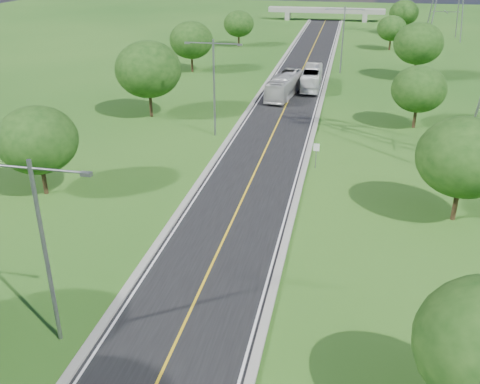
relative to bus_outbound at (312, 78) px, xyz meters
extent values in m
plane|color=#1C4B15|center=(-2.37, -7.25, -1.50)|extent=(260.00, 260.00, 0.00)
cube|color=black|center=(-2.37, -1.25, -1.47)|extent=(8.00, 150.00, 0.06)
cube|color=gray|center=(-6.62, -1.25, -1.39)|extent=(0.50, 150.00, 0.22)
cube|color=gray|center=(1.88, -1.25, -1.39)|extent=(0.50, 150.00, 0.22)
cylinder|color=slate|center=(2.83, -29.25, -0.30)|extent=(0.08, 0.08, 2.40)
cube|color=white|center=(2.83, -29.28, 0.50)|extent=(0.55, 0.04, 0.70)
cube|color=gray|center=(-12.37, 72.75, -0.50)|extent=(1.20, 3.00, 2.00)
cube|color=gray|center=(7.63, 72.75, -0.50)|extent=(1.20, 3.00, 2.00)
cube|color=gray|center=(-2.37, 72.75, 1.10)|extent=(30.00, 3.00, 1.20)
cylinder|color=slate|center=(-8.37, -55.25, 3.50)|extent=(0.22, 0.22, 10.00)
cylinder|color=slate|center=(-9.77, -55.25, 8.10)|extent=(2.80, 0.12, 0.12)
cylinder|color=slate|center=(-6.97, -55.25, 8.10)|extent=(2.80, 0.12, 0.12)
cube|color=slate|center=(-5.67, -55.25, 8.05)|extent=(0.50, 0.25, 0.18)
cylinder|color=slate|center=(-8.37, -22.25, 3.50)|extent=(0.22, 0.22, 10.00)
cylinder|color=slate|center=(-9.77, -22.25, 8.10)|extent=(2.80, 0.12, 0.12)
cylinder|color=slate|center=(-6.97, -22.25, 8.10)|extent=(2.80, 0.12, 0.12)
cube|color=slate|center=(-11.07, -22.25, 8.05)|extent=(0.50, 0.25, 0.18)
cube|color=slate|center=(-5.67, -22.25, 8.05)|extent=(0.50, 0.25, 0.18)
cylinder|color=slate|center=(3.63, 10.75, 3.50)|extent=(0.22, 0.22, 10.00)
cylinder|color=slate|center=(2.23, 10.75, 8.10)|extent=(2.80, 0.12, 0.12)
cylinder|color=slate|center=(5.03, 10.75, 8.10)|extent=(2.80, 0.12, 0.12)
cube|color=slate|center=(0.93, 10.75, 8.05)|extent=(0.50, 0.25, 0.18)
cube|color=slate|center=(6.33, 10.75, 8.05)|extent=(0.50, 0.25, 0.18)
cylinder|color=black|center=(-18.37, -39.25, -0.15)|extent=(0.36, 0.36, 2.70)
ellipsoid|color=#173B10|center=(-18.37, -39.25, 3.15)|extent=(6.30, 6.30, 5.36)
cylinder|color=black|center=(-17.37, -17.25, 0.12)|extent=(0.36, 0.36, 3.24)
ellipsoid|color=#173B10|center=(-17.37, -17.25, 4.08)|extent=(7.56, 7.56, 6.43)
cylinder|color=black|center=(-19.37, 6.75, -0.06)|extent=(0.36, 0.36, 2.88)
ellipsoid|color=#173B10|center=(-19.37, 6.75, 3.46)|extent=(6.72, 6.72, 5.71)
cylinder|color=black|center=(-16.87, 30.75, -0.24)|extent=(0.36, 0.36, 2.52)
ellipsoid|color=#173B10|center=(-16.87, 30.75, 2.84)|extent=(5.88, 5.88, 5.00)
cylinder|color=black|center=(13.63, -37.25, -0.06)|extent=(0.36, 0.36, 2.88)
ellipsoid|color=#173B10|center=(13.63, -37.25, 3.46)|extent=(6.72, 6.72, 5.71)
cylinder|color=black|center=(12.63, -15.25, -0.24)|extent=(0.36, 0.36, 2.52)
ellipsoid|color=#173B10|center=(12.63, -15.25, 2.84)|extent=(5.88, 5.88, 5.00)
cylinder|color=black|center=(14.63, 8.75, 0.03)|extent=(0.36, 0.36, 3.06)
ellipsoid|color=#173B10|center=(14.63, 8.75, 3.77)|extent=(7.14, 7.14, 6.07)
cylinder|color=black|center=(12.13, 32.75, -0.33)|extent=(0.36, 0.36, 2.34)
ellipsoid|color=#173B10|center=(12.13, 32.75, 2.53)|extent=(5.46, 5.46, 4.64)
cylinder|color=black|center=(15.63, 52.75, -0.15)|extent=(0.36, 0.36, 2.70)
ellipsoid|color=#173B10|center=(15.63, 52.75, 3.15)|extent=(6.30, 6.30, 5.36)
imported|color=white|center=(0.00, 0.00, 0.00)|extent=(2.59, 10.38, 2.88)
imported|color=silver|center=(-3.17, -5.35, 0.04)|extent=(3.87, 10.89, 2.97)
camera|label=1|loc=(5.24, -74.87, 17.22)|focal=40.00mm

